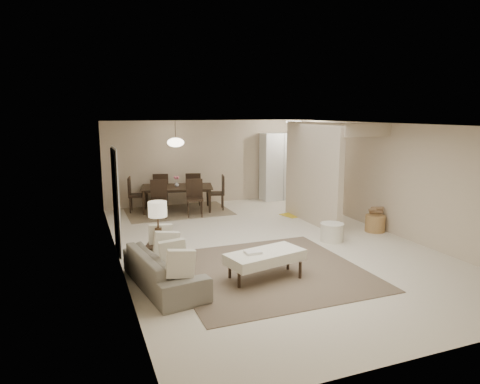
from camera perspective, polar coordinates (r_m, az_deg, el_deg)
name	(u,v)px	position (r m, az deg, el deg)	size (l,w,h in m)	color
floor	(266,244)	(9.11, 3.55, -6.91)	(9.00, 9.00, 0.00)	beige
ceiling	(268,124)	(8.69, 3.74, 9.01)	(9.00, 9.00, 0.00)	white
back_wall	(205,162)	(12.99, -4.68, 4.00)	(6.00, 6.00, 0.00)	#C5B195
left_wall	(116,196)	(8.05, -16.16, -0.48)	(9.00, 9.00, 0.00)	#C5B195
right_wall	(385,178)	(10.41, 18.82, 1.82)	(9.00, 9.00, 0.00)	#C5B195
partition	(312,173)	(10.74, 9.60, 2.49)	(0.15, 2.50, 2.50)	#C5B195
doorway	(116,202)	(8.68, -16.24, -1.24)	(0.04, 0.90, 2.04)	black
pantry_cabinet	(280,166)	(13.55, 5.35, 3.41)	(1.20, 0.55, 2.10)	silver
flush_light	(294,122)	(12.58, 7.20, 9.27)	(0.44, 0.44, 0.05)	white
living_rug	(268,271)	(7.63, 3.78, -10.41)	(3.20, 3.20, 0.01)	brown
sofa	(164,269)	(7.00, -10.12, -10.05)	(0.77, 1.98, 0.58)	slate
ottoman_bench	(265,257)	(7.17, 3.36, -8.67)	(1.41, 0.87, 0.47)	beige
side_table	(159,258)	(7.65, -10.71, -8.65)	(0.44, 0.44, 0.48)	black
table_lamp	(158,213)	(7.42, -10.92, -2.77)	(0.32, 0.32, 0.76)	#45301D
round_pouf	(332,232)	(9.43, 12.15, -5.28)	(0.50, 0.50, 0.39)	beige
wicker_basket	(375,223)	(10.43, 17.56, -4.02)	(0.46, 0.46, 0.39)	olive
dining_rug	(178,211)	(12.18, -8.33, -2.46)	(2.80, 2.10, 0.01)	#756649
dining_table	(177,199)	(12.11, -8.37, -0.90)	(1.96, 1.09, 0.69)	black
dining_chairs	(177,194)	(12.08, -8.39, -0.22)	(2.66, 2.17, 0.98)	black
vase	(177,184)	(12.03, -8.42, 1.02)	(0.13, 0.13, 0.13)	white
yellow_mat	(298,214)	(11.75, 7.74, -2.93)	(0.89, 0.54, 0.01)	yellow
pendant_light	(176,142)	(11.90, -8.58, 6.56)	(0.46, 0.46, 0.71)	#45301D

